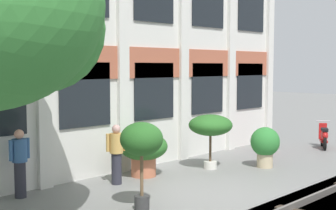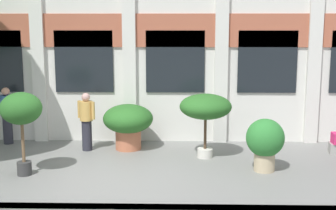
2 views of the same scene
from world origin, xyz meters
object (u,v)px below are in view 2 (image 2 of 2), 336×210
object	(u,v)px
potted_plant_fluted_column	(128,122)
resident_by_doorway	(7,114)
potted_plant_ribbed_drum	(265,141)
potted_plant_tall_urn	(21,112)
resident_watching_tracks	(86,120)
potted_plant_terracotta_small	(206,108)

from	to	relation	value
potted_plant_fluted_column	resident_by_doorway	xyz separation A→B (m)	(-3.39, 0.48, 0.10)
potted_plant_fluted_column	potted_plant_ribbed_drum	xyz separation A→B (m)	(3.28, -1.76, -0.04)
potted_plant_ribbed_drum	resident_by_doorway	world-z (taller)	resident_by_doorway
potted_plant_fluted_column	potted_plant_ribbed_drum	size ratio (longest dim) A/B	1.10
potted_plant_ribbed_drum	potted_plant_tall_urn	bearing A→B (deg)	-175.49
potted_plant_fluted_column	resident_watching_tracks	xyz separation A→B (m)	(-1.07, -0.15, 0.08)
resident_by_doorway	potted_plant_ribbed_drum	bearing A→B (deg)	65.81
potted_plant_fluted_column	potted_plant_terracotta_small	distance (m)	2.18
potted_plant_fluted_column	resident_watching_tracks	bearing A→B (deg)	-172.23
potted_plant_tall_urn	resident_by_doorway	distance (m)	3.02
potted_plant_terracotta_small	resident_watching_tracks	xyz separation A→B (m)	(-3.06, 0.58, -0.44)
potted_plant_tall_urn	potted_plant_terracotta_small	bearing A→B (deg)	19.76
potted_plant_ribbed_drum	resident_by_doorway	size ratio (longest dim) A/B	0.76
resident_by_doorway	potted_plant_fluted_column	bearing A→B (deg)	76.34
potted_plant_tall_urn	resident_watching_tracks	size ratio (longest dim) A/B	1.21
potted_plant_ribbed_drum	potted_plant_terracotta_small	size ratio (longest dim) A/B	0.75
resident_watching_tracks	resident_by_doorway	bearing A→B (deg)	-79.55
potted_plant_ribbed_drum	resident_by_doorway	distance (m)	7.03
potted_plant_fluted_column	potted_plant_tall_urn	bearing A→B (deg)	-133.49
potted_plant_ribbed_drum	potted_plant_terracotta_small	bearing A→B (deg)	141.15
potted_plant_ribbed_drum	potted_plant_fluted_column	bearing A→B (deg)	151.79
potted_plant_terracotta_small	resident_by_doorway	bearing A→B (deg)	167.46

